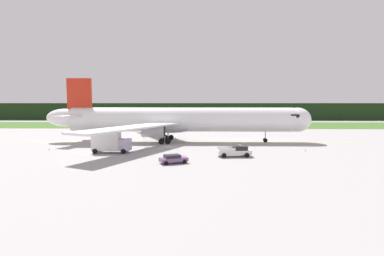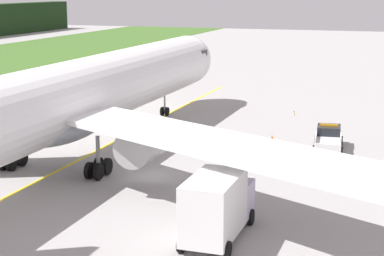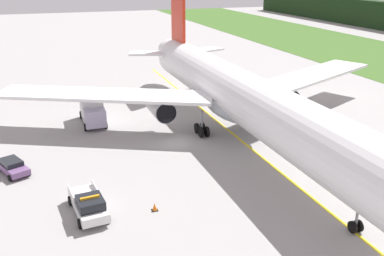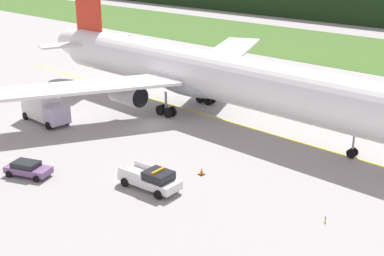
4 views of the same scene
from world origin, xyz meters
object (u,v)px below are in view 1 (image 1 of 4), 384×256
object	(u,v)px
ops_pickup_truck	(235,151)
catering_truck	(110,142)
staff_car	(173,159)
apron_cone	(238,150)
airliner	(179,120)

from	to	relation	value
ops_pickup_truck	catering_truck	world-z (taller)	catering_truck
staff_car	catering_truck	bearing A→B (deg)	143.32
ops_pickup_truck	apron_cone	distance (m)	5.11
staff_car	apron_cone	world-z (taller)	staff_car
staff_car	airliner	bearing A→B (deg)	91.81
catering_truck	staff_car	distance (m)	14.96
airliner	ops_pickup_truck	bearing A→B (deg)	-59.37
catering_truck	apron_cone	xyz separation A→B (m)	(22.87, 1.85, -1.57)
airliner	staff_car	world-z (taller)	airliner
ops_pickup_truck	apron_cone	world-z (taller)	ops_pickup_truck
apron_cone	catering_truck	bearing A→B (deg)	-175.37
catering_truck	ops_pickup_truck	bearing A→B (deg)	-8.09
staff_car	apron_cone	size ratio (longest dim) A/B	7.07
airliner	catering_truck	xyz separation A→B (m)	(-11.21, -14.75, -3.04)
ops_pickup_truck	catering_truck	size ratio (longest dim) A/B	0.86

